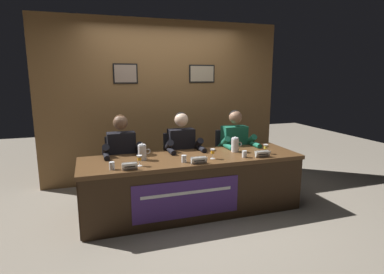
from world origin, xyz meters
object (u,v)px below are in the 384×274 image
at_px(water_cup_center, 184,159).
at_px(water_pitcher_left_side, 142,152).
at_px(chair_center, 179,165).
at_px(nameplate_center, 199,160).
at_px(panelist_left, 122,154).
at_px(nameplate_right, 263,154).
at_px(water_pitcher_right_side, 235,145).
at_px(nameplate_left, 130,166).
at_px(conference_table, 194,176).
at_px(panelist_center, 183,150).
at_px(juice_glass_center, 213,152).
at_px(juice_glass_right, 266,147).
at_px(panelist_right, 237,146).
at_px(water_cup_left, 112,166).
at_px(chair_left, 122,170).
at_px(chair_right, 230,160).
at_px(water_cup_right, 244,154).
at_px(juice_glass_left, 139,159).

relative_size(water_cup_center, water_pitcher_left_side, 0.40).
height_order(chair_center, nameplate_center, chair_center).
xyz_separation_m(panelist_left, water_cup_center, (0.65, -0.63, 0.04)).
bearing_deg(nameplate_center, nameplate_right, 1.94).
bearing_deg(water_pitcher_right_side, nameplate_left, -165.19).
height_order(conference_table, panelist_center, panelist_center).
xyz_separation_m(conference_table, water_cup_center, (-0.17, -0.12, 0.27)).
bearing_deg(chair_center, juice_glass_center, -75.53).
bearing_deg(juice_glass_right, water_pitcher_right_side, 146.39).
relative_size(nameplate_center, water_cup_center, 2.23).
distance_m(conference_table, nameplate_left, 0.89).
bearing_deg(panelist_right, juice_glass_center, -136.27).
bearing_deg(juice_glass_center, panelist_center, 109.04).
bearing_deg(water_cup_left, chair_center, 40.58).
bearing_deg(water_cup_center, chair_left, 127.98).
bearing_deg(nameplate_left, nameplate_center, -0.42).
bearing_deg(juice_glass_center, chair_left, 142.39).
bearing_deg(panelist_right, nameplate_right, -89.33).
bearing_deg(nameplate_right, water_pitcher_right_side, 119.96).
relative_size(chair_left, water_pitcher_right_side, 4.30).
xyz_separation_m(chair_right, juice_glass_right, (0.13, -0.77, 0.37)).
bearing_deg(water_cup_right, nameplate_left, -176.82).
distance_m(nameplate_center, juice_glass_center, 0.28).
xyz_separation_m(juice_glass_left, juice_glass_right, (1.65, 0.05, 0.00)).
relative_size(chair_left, juice_glass_center, 7.28).
relative_size(chair_right, panelist_right, 0.73).
xyz_separation_m(chair_left, water_cup_right, (1.43, -0.85, 0.32)).
distance_m(water_cup_center, juice_glass_right, 1.13).
xyz_separation_m(chair_left, juice_glass_right, (1.78, -0.77, 0.37)).
height_order(chair_center, chair_right, same).
bearing_deg(juice_glass_right, chair_left, 156.57).
distance_m(conference_table, juice_glass_right, 1.01).
bearing_deg(water_pitcher_right_side, juice_glass_right, -33.61).
relative_size(chair_left, nameplate_right, 4.57).
distance_m(chair_right, water_cup_right, 0.94).
bearing_deg(water_cup_center, nameplate_right, -4.49).
height_order(water_cup_left, panelist_right, panelist_right).
relative_size(water_cup_left, water_pitcher_right_side, 0.40).
relative_size(chair_left, panelist_left, 0.73).
relative_size(panelist_center, juice_glass_center, 9.92).
height_order(chair_right, juice_glass_right, chair_right).
relative_size(panelist_left, panelist_right, 1.00).
bearing_deg(water_cup_center, juice_glass_right, 2.99).
xyz_separation_m(nameplate_center, water_pitcher_left_side, (-0.60, 0.37, 0.05)).
relative_size(juice_glass_center, juice_glass_right, 1.00).
relative_size(chair_left, water_pitcher_left_side, 4.30).
xyz_separation_m(nameplate_left, nameplate_center, (0.79, -0.01, -0.00)).
relative_size(panelist_center, water_cup_right, 14.47).
bearing_deg(water_pitcher_right_side, water_cup_center, -160.72).
relative_size(panelist_right, water_pitcher_left_side, 5.86).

